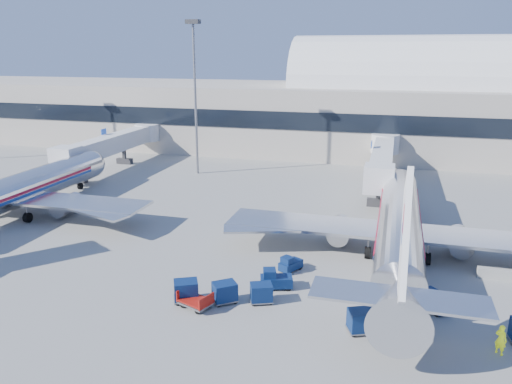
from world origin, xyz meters
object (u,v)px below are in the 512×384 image
(mast_west, at_px, (195,75))
(tug_left, at_px, (290,264))
(airliner_main, at_px, (399,227))
(tug_lead, at_px, (275,280))
(cart_train_a, at_px, (261,293))
(cart_open_red, at_px, (196,302))
(barrier_near, at_px, (497,274))
(jetbridge_near, at_px, (383,157))
(tug_right, at_px, (433,301))
(ramp_worker, at_px, (501,340))
(cart_train_b, at_px, (225,292))
(cart_train_c, at_px, (186,291))
(airliner_mid, at_px, (12,193))
(cart_solo_near, at_px, (362,321))
(jetbridge_mid, at_px, (116,143))

(mast_west, height_order, tug_left, mast_west)
(airliner_main, xyz_separation_m, tug_lead, (-9.34, -9.11, -2.18))
(tug_left, relative_size, cart_train_a, 1.16)
(cart_open_red, bearing_deg, airliner_main, 65.46)
(mast_west, bearing_deg, barrier_near, -36.38)
(jetbridge_near, bearing_deg, tug_lead, -101.08)
(tug_right, distance_m, ramp_worker, 6.01)
(cart_train_b, bearing_deg, tug_right, -26.15)
(mast_west, distance_m, cart_train_c, 43.51)
(airliner_mid, relative_size, cart_solo_near, 16.93)
(airliner_mid, xyz_separation_m, jetbridge_mid, (-2.40, 26.30, 1.00))
(tug_lead, relative_size, cart_open_red, 0.99)
(tug_right, xyz_separation_m, cart_train_a, (-12.38, -2.36, 0.13))
(airliner_main, distance_m, ramp_worker, 15.51)
(barrier_near, bearing_deg, mast_west, 143.62)
(jetbridge_near, distance_m, cart_train_a, 38.81)
(mast_west, height_order, cart_solo_near, mast_west)
(barrier_near, relative_size, cart_train_c, 1.30)
(mast_west, height_order, barrier_near, mast_west)
(tug_lead, relative_size, tug_left, 1.16)
(tug_left, distance_m, cart_train_a, 6.16)
(airliner_main, relative_size, jetbridge_mid, 1.35)
(barrier_near, distance_m, ramp_worker, 11.69)
(cart_train_a, xyz_separation_m, cart_solo_near, (7.55, -2.16, 0.06))
(jetbridge_mid, distance_m, mast_west, 18.06)
(jetbridge_mid, height_order, tug_right, jetbridge_mid)
(jetbridge_mid, distance_m, tug_lead, 49.94)
(jetbridge_near, bearing_deg, airliner_main, -84.78)
(tug_left, relative_size, cart_open_red, 0.85)
(cart_open_red, bearing_deg, cart_train_b, 58.81)
(tug_lead, xyz_separation_m, cart_solo_near, (7.11, -4.72, 0.10))
(airliner_main, height_order, jetbridge_mid, airliner_main)
(tug_left, bearing_deg, tug_lead, -159.09)
(airliner_main, relative_size, cart_open_red, 13.31)
(jetbridge_near, xyz_separation_m, mast_west, (-27.60, -0.81, 10.86))
(cart_open_red, xyz_separation_m, ramp_worker, (20.49, -0.32, 0.55))
(mast_west, bearing_deg, jetbridge_mid, 176.79)
(mast_west, bearing_deg, cart_train_b, -65.11)
(mast_west, bearing_deg, tug_right, -46.87)
(cart_train_a, height_order, cart_solo_near, cart_solo_near)
(airliner_main, relative_size, jetbridge_near, 1.35)
(tug_left, height_order, cart_train_a, cart_train_a)
(airliner_mid, height_order, tug_right, airliner_mid)
(airliner_mid, xyz_separation_m, ramp_worker, (48.28, -14.05, -1.93))
(jetbridge_mid, distance_m, ramp_worker, 64.85)
(tug_lead, bearing_deg, airliner_mid, 146.29)
(tug_left, distance_m, cart_solo_near, 10.59)
(cart_train_c, bearing_deg, cart_train_a, -12.51)
(airliner_mid, distance_m, barrier_near, 50.12)
(barrier_near, distance_m, tug_lead, 18.56)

